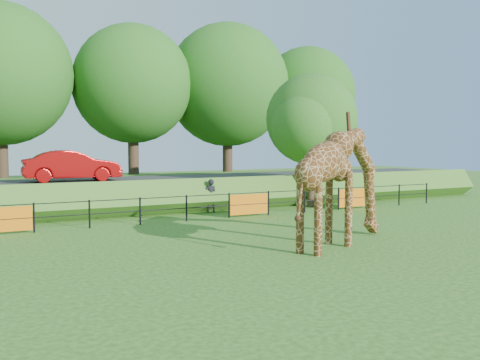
% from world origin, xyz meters
% --- Properties ---
extents(ground, '(90.00, 90.00, 0.00)m').
position_xyz_m(ground, '(0.00, 0.00, 0.00)').
color(ground, '#265515').
rests_on(ground, ground).
extents(giraffe, '(5.25, 3.04, 3.79)m').
position_xyz_m(giraffe, '(2.44, 0.91, 1.90)').
color(giraffe, '#4E2A10').
rests_on(giraffe, ground).
extents(perimeter_fence, '(28.07, 0.10, 1.10)m').
position_xyz_m(perimeter_fence, '(0.00, 8.00, 0.55)').
color(perimeter_fence, black).
rests_on(perimeter_fence, ground).
extents(embankment, '(40.00, 9.00, 1.30)m').
position_xyz_m(embankment, '(0.00, 15.50, 0.65)').
color(embankment, '#265515').
rests_on(embankment, ground).
extents(road, '(40.00, 5.00, 0.12)m').
position_xyz_m(road, '(0.00, 14.00, 1.36)').
color(road, '#2F2F31').
rests_on(road, embankment).
extents(car_red, '(4.60, 1.77, 1.49)m').
position_xyz_m(car_red, '(-3.51, 13.88, 2.17)').
color(car_red, '#A90C0C').
rests_on(car_red, road).
extents(visitor, '(0.64, 0.48, 1.58)m').
position_xyz_m(visitor, '(2.08, 10.09, 0.79)').
color(visitor, black).
rests_on(visitor, ground).
extents(tree_east, '(5.40, 4.71, 6.76)m').
position_xyz_m(tree_east, '(7.60, 9.63, 4.28)').
color(tree_east, '#302115').
rests_on(tree_east, ground).
extents(bg_tree_line, '(37.30, 8.80, 11.82)m').
position_xyz_m(bg_tree_line, '(1.89, 22.00, 7.19)').
color(bg_tree_line, '#302115').
rests_on(bg_tree_line, ground).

